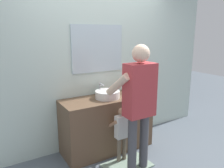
# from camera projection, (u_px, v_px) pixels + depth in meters

# --- Properties ---
(ground_plane) EXTENTS (14.00, 14.00, 0.00)m
(ground_plane) POSITION_uv_depth(u_px,v_px,m) (117.00, 157.00, 3.20)
(ground_plane) COLOR slate
(back_wall) EXTENTS (4.40, 0.10, 2.70)m
(back_wall) POSITION_uv_depth(u_px,v_px,m) (96.00, 61.00, 3.41)
(back_wall) COLOR silver
(back_wall) RESTS_ON ground
(vanity_cabinet) EXTENTS (1.37, 0.54, 0.83)m
(vanity_cabinet) POSITION_uv_depth(u_px,v_px,m) (107.00, 124.00, 3.36)
(vanity_cabinet) COLOR brown
(vanity_cabinet) RESTS_ON ground
(sink_basin) EXTENTS (0.37, 0.37, 0.11)m
(sink_basin) POSITION_uv_depth(u_px,v_px,m) (107.00, 94.00, 3.23)
(sink_basin) COLOR silver
(sink_basin) RESTS_ON vanity_cabinet
(faucet) EXTENTS (0.18, 0.14, 0.18)m
(faucet) POSITION_uv_depth(u_px,v_px,m) (100.00, 89.00, 3.41)
(faucet) COLOR #B7BABF
(faucet) RESTS_ON vanity_cabinet
(toothbrush_cup) EXTENTS (0.07, 0.07, 0.21)m
(toothbrush_cup) POSITION_uv_depth(u_px,v_px,m) (126.00, 90.00, 3.48)
(toothbrush_cup) COLOR #D86666
(toothbrush_cup) RESTS_ON vanity_cabinet
(bath_mat) EXTENTS (0.64, 0.40, 0.02)m
(bath_mat) POSITION_uv_depth(u_px,v_px,m) (127.00, 165.00, 2.99)
(bath_mat) COLOR gray
(bath_mat) RESTS_ON ground
(child_toddler) EXTENTS (0.25, 0.25, 0.80)m
(child_toddler) POSITION_uv_depth(u_px,v_px,m) (121.00, 130.00, 3.01)
(child_toddler) COLOR #6B5B4C
(child_toddler) RESTS_ON ground
(adult_parent) EXTENTS (0.51, 0.54, 1.65)m
(adult_parent) POSITION_uv_depth(u_px,v_px,m) (139.00, 98.00, 2.71)
(adult_parent) COLOR #47474C
(adult_parent) RESTS_ON ground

